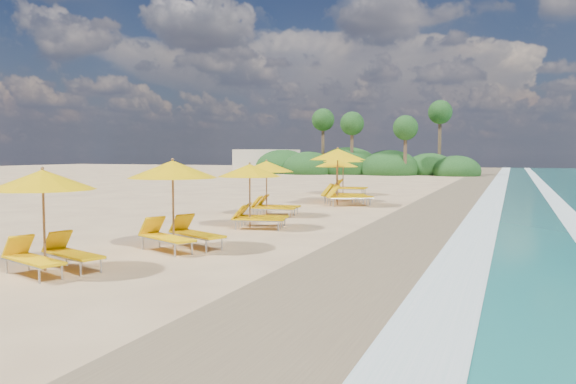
# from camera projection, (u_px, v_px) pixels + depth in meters

# --- Properties ---
(ground) EXTENTS (160.00, 160.00, 0.00)m
(ground) POSITION_uv_depth(u_px,v_px,m) (288.00, 230.00, 17.65)
(ground) COLOR #DBB481
(ground) RESTS_ON ground
(wet_sand) EXTENTS (4.00, 160.00, 0.01)m
(wet_sand) POSITION_uv_depth(u_px,v_px,m) (418.00, 237.00, 16.17)
(wet_sand) COLOR #8A7652
(wet_sand) RESTS_ON ground
(surf_foam) EXTENTS (4.00, 160.00, 0.01)m
(surf_foam) POSITION_uv_depth(u_px,v_px,m) (519.00, 242.00, 15.17)
(surf_foam) COLOR white
(surf_foam) RESTS_ON ground
(station_2) EXTENTS (2.73, 2.67, 2.14)m
(station_2) POSITION_uv_depth(u_px,v_px,m) (48.00, 213.00, 11.40)
(station_2) COLOR olive
(station_2) RESTS_ON ground
(station_3) EXTENTS (3.00, 2.98, 2.29)m
(station_3) POSITION_uv_depth(u_px,v_px,m) (177.00, 198.00, 14.13)
(station_3) COLOR olive
(station_3) RESTS_ON ground
(station_4) EXTENTS (2.58, 2.48, 2.12)m
(station_4) POSITION_uv_depth(u_px,v_px,m) (255.00, 191.00, 18.15)
(station_4) COLOR olive
(station_4) RESTS_ON ground
(station_5) EXTENTS (2.50, 2.36, 2.16)m
(station_5) POSITION_uv_depth(u_px,v_px,m) (271.00, 184.00, 21.69)
(station_5) COLOR olive
(station_5) RESTS_ON ground
(station_6) EXTENTS (3.62, 3.62, 2.68)m
(station_6) POSITION_uv_depth(u_px,v_px,m) (342.00, 173.00, 25.99)
(station_6) COLOR olive
(station_6) RESTS_ON ground
(station_7) EXTENTS (2.50, 2.35, 2.20)m
(station_7) POSITION_uv_depth(u_px,v_px,m) (340.00, 177.00, 28.12)
(station_7) COLOR olive
(station_7) RESTS_ON ground
(station_8) EXTENTS (2.77, 2.60, 2.42)m
(station_8) POSITION_uv_depth(u_px,v_px,m) (346.00, 171.00, 32.69)
(station_8) COLOR olive
(station_8) RESTS_ON ground
(treeline) EXTENTS (25.80, 8.80, 9.74)m
(treeline) POSITION_uv_depth(u_px,v_px,m) (356.00, 165.00, 63.42)
(treeline) COLOR #163D14
(treeline) RESTS_ON ground
(beach_building) EXTENTS (7.00, 5.00, 2.80)m
(beach_building) POSITION_uv_depth(u_px,v_px,m) (267.00, 161.00, 70.16)
(beach_building) COLOR beige
(beach_building) RESTS_ON ground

